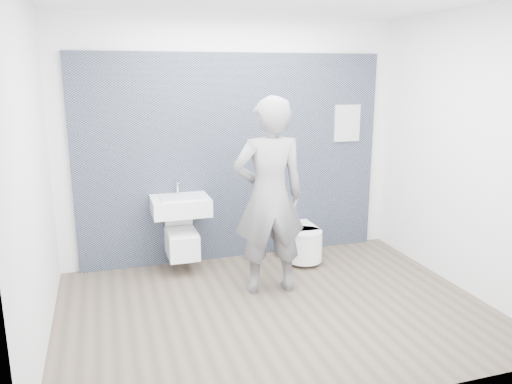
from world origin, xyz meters
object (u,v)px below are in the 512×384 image
object	(u,v)px
toilet_rounded	(301,242)
toilet_square	(182,242)
visitor	(269,197)
washbasin	(180,205)

from	to	relation	value
toilet_rounded	toilet_square	bearing A→B (deg)	175.50
toilet_rounded	visitor	bearing A→B (deg)	-132.78
toilet_square	visitor	size ratio (longest dim) A/B	0.32
washbasin	visitor	distance (m)	1.12
toilet_square	washbasin	bearing A→B (deg)	-90.00
toilet_square	toilet_rounded	bearing A→B (deg)	-4.50
toilet_square	toilet_rounded	xyz separation A→B (m)	(1.39, -0.11, -0.11)
toilet_square	visitor	bearing A→B (deg)	-45.84
washbasin	toilet_square	size ratio (longest dim) A/B	0.98
washbasin	visitor	bearing A→B (deg)	-45.82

